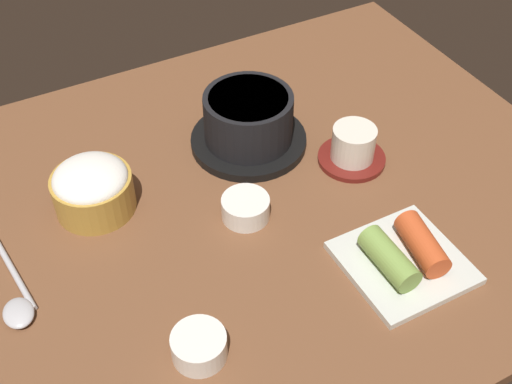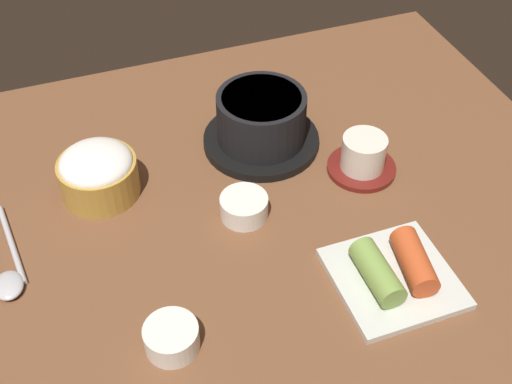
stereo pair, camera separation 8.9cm
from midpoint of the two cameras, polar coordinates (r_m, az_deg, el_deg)
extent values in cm
cube|color=brown|center=(92.88, -4.42, -1.54)|extent=(100.00, 76.00, 2.00)
cylinder|color=black|center=(101.01, -3.17, 4.34)|extent=(17.58, 17.58, 1.35)
cylinder|color=black|center=(98.26, -3.27, 6.30)|extent=(13.25, 13.25, 7.43)
cylinder|color=#D15619|center=(96.20, -3.35, 7.90)|extent=(11.66, 11.66, 0.60)
cylinder|color=#B78C38|center=(93.26, -16.48, -0.21)|extent=(10.93, 10.93, 5.47)
ellipsoid|color=white|center=(91.45, -16.82, 1.01)|extent=(10.06, 10.06, 3.83)
cylinder|color=maroon|center=(98.58, 5.67, 2.75)|extent=(10.04, 10.04, 0.80)
cylinder|color=silver|center=(96.67, 5.79, 4.05)|extent=(6.40, 6.40, 5.05)
cylinder|color=#C6D18C|center=(95.26, 5.89, 5.07)|extent=(5.44, 5.44, 0.40)
cylinder|color=white|center=(89.18, -3.93, -1.59)|extent=(6.55, 6.55, 3.13)
cylinder|color=#B73323|center=(88.28, -3.97, -1.02)|extent=(5.37, 5.37, 0.50)
cube|color=silver|center=(85.27, 9.61, -6.17)|extent=(14.52, 14.52, 1.00)
cylinder|color=#7A9E47|center=(82.47, 8.35, -5.84)|extent=(3.51, 8.72, 3.49)
cylinder|color=#C64C23|center=(84.75, 11.19, -4.55)|extent=(4.97, 9.19, 3.49)
cylinder|color=white|center=(76.34, -8.36, -13.17)|extent=(6.32, 6.32, 3.26)
cylinder|color=#386B2D|center=(75.23, -8.46, -12.63)|extent=(5.18, 5.18, 0.50)
cylinder|color=#B7B7BC|center=(90.55, -22.92, -6.33)|extent=(2.59, 14.49, 0.80)
ellipsoid|color=#B7B7BC|center=(85.56, -22.64, -9.75)|extent=(3.60, 4.68, 1.26)
camera|label=1|loc=(0.04, -92.87, -2.79)|focal=46.53mm
camera|label=2|loc=(0.04, 87.13, 2.79)|focal=46.53mm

